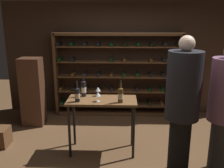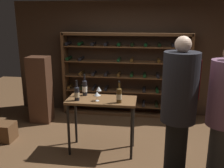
{
  "view_description": "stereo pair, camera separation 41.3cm",
  "coord_description": "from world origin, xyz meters",
  "views": [
    {
      "loc": [
        -0.02,
        -3.74,
        2.27
      ],
      "look_at": [
        -0.16,
        0.25,
        1.19
      ],
      "focal_mm": 40.25,
      "sensor_mm": 36.0,
      "label": 1
    },
    {
      "loc": [
        0.39,
        -3.71,
        2.27
      ],
      "look_at": [
        -0.16,
        0.25,
        1.19
      ],
      "focal_mm": 40.25,
      "sensor_mm": 36.0,
      "label": 2
    }
  ],
  "objects": [
    {
      "name": "ground_plane",
      "position": [
        0.0,
        0.0,
        0.0
      ],
      "size": [
        10.24,
        10.24,
        0.0
      ],
      "primitive_type": "plane",
      "color": "brown"
    },
    {
      "name": "back_wall",
      "position": [
        0.0,
        2.12,
        1.3
      ],
      "size": [
        5.46,
        0.1,
        2.61
      ],
      "primitive_type": "cube",
      "color": "#3D2B1E",
      "rests_on": "ground"
    },
    {
      "name": "wine_rack",
      "position": [
        -0.08,
        1.91,
        0.95
      ],
      "size": [
        2.91,
        0.32,
        1.92
      ],
      "color": "brown",
      "rests_on": "ground"
    },
    {
      "name": "tasting_table",
      "position": [
        -0.33,
        0.17,
        0.82
      ],
      "size": [
        1.14,
        0.53,
        0.94
      ],
      "color": "brown",
      "rests_on": "ground"
    },
    {
      "name": "person_guest_blue_shirt",
      "position": [
        1.45,
        -0.35,
        1.06
      ],
      "size": [
        0.46,
        0.46,
        1.91
      ],
      "rotation": [
        0.0,
        0.0,
        -1.02
      ],
      "color": "#323232",
      "rests_on": "ground"
    },
    {
      "name": "person_bystander_dark_jacket",
      "position": [
        0.84,
        -0.41,
        1.12
      ],
      "size": [
        0.49,
        0.48,
        2.03
      ],
      "rotation": [
        0.0,
        0.0,
        -1.51
      ],
      "color": "black",
      "rests_on": "ground"
    },
    {
      "name": "wine_crate",
      "position": [
        -2.27,
        0.29,
        0.17
      ],
      "size": [
        0.48,
        0.34,
        0.34
      ],
      "primitive_type": "cube",
      "rotation": [
        0.0,
        0.0,
        0.0
      ],
      "color": "brown",
      "rests_on": "ground"
    },
    {
      "name": "display_cabinet",
      "position": [
        -1.88,
        1.25,
        0.72
      ],
      "size": [
        0.44,
        0.36,
        1.45
      ],
      "primitive_type": "cube",
      "color": "#4C2D1E",
      "rests_on": "ground"
    },
    {
      "name": "wine_bottle_red_label",
      "position": [
        -0.71,
        0.05,
        1.06
      ],
      "size": [
        0.08,
        0.08,
        0.34
      ],
      "color": "black",
      "rests_on": "tasting_table"
    },
    {
      "name": "wine_bottle_gold_foil",
      "position": [
        -0.02,
        0.03,
        1.07
      ],
      "size": [
        0.09,
        0.09,
        0.35
      ],
      "color": "#4C3314",
      "rests_on": "tasting_table"
    },
    {
      "name": "wine_bottle_green_slim",
      "position": [
        -0.65,
        0.33,
        1.08
      ],
      "size": [
        0.09,
        0.09,
        0.38
      ],
      "color": "black",
      "rests_on": "tasting_table"
    },
    {
      "name": "wine_glass_stemmed_left",
      "position": [
        -0.38,
        0.07,
        1.06
      ],
      "size": [
        0.09,
        0.09,
        0.15
      ],
      "color": "silver",
      "rests_on": "tasting_table"
    },
    {
      "name": "wine_glass_stemmed_center",
      "position": [
        -0.41,
        0.36,
        1.06
      ],
      "size": [
        0.09,
        0.09,
        0.16
      ],
      "color": "silver",
      "rests_on": "tasting_table"
    }
  ]
}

